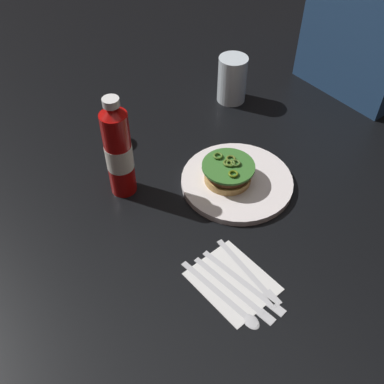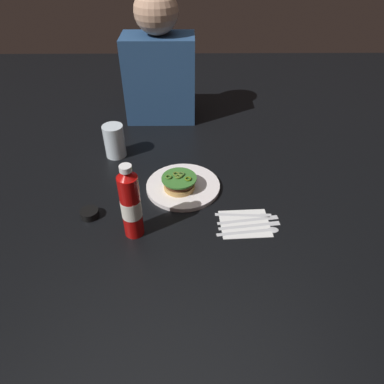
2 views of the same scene
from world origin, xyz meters
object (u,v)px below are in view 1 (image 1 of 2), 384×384
ketchup_bottle (119,152)px  butter_knife (238,292)px  dinner_plate (237,181)px  steak_knife (247,285)px  diner_person (374,4)px  condiment_cup (117,139)px  burger_sandwich (228,172)px  napkin (233,281)px  water_glass (232,79)px  fork_utensil (253,276)px  spoon_utensil (230,302)px

ketchup_bottle → butter_knife: ketchup_bottle is taller
dinner_plate → steak_knife: size_ratio=1.31×
diner_person → dinner_plate: bearing=-79.1°
steak_knife → condiment_cup: bearing=177.5°
dinner_plate → diner_person: bearing=100.9°
burger_sandwich → condiment_cup: 0.32m
steak_knife → dinner_plate: bearing=142.8°
napkin → diner_person: size_ratio=0.28×
ketchup_bottle → water_glass: 0.46m
burger_sandwich → water_glass: bearing=137.7°
condiment_cup → steak_knife: condiment_cup is taller
dinner_plate → fork_utensil: size_ratio=1.42×
burger_sandwich → spoon_utensil: size_ratio=0.62×
ketchup_bottle → fork_utensil: ketchup_bottle is taller
napkin → burger_sandwich: bearing=141.7°
spoon_utensil → steak_knife: bearing=97.8°
spoon_utensil → diner_person: (-0.34, 0.78, 0.25)m
burger_sandwich → butter_knife: size_ratio=0.61×
dinner_plate → steak_knife: (0.23, -0.17, -0.00)m
steak_knife → diner_person: size_ratio=0.36×
burger_sandwich → fork_utensil: 0.27m
water_glass → napkin: (0.48, -0.41, -0.07)m
butter_knife → diner_person: 0.86m
condiment_cup → napkin: 0.51m
dinner_plate → fork_utensil: (0.22, -0.15, -0.00)m
burger_sandwich → condiment_cup: bearing=-156.2°
napkin → butter_knife: (0.03, -0.01, 0.00)m
spoon_utensil → butter_knife: 0.03m
diner_person → fork_utensil: bearing=-65.3°
spoon_utensil → steak_knife: size_ratio=0.98×
spoon_utensil → fork_utensil: same height
water_glass → fork_utensil: 0.62m
steak_knife → water_glass: bearing=142.0°
ketchup_bottle → napkin: (0.35, 0.04, -0.11)m
water_glass → spoon_utensil: (0.51, -0.44, -0.06)m
burger_sandwich → butter_knife: burger_sandwich is taller
dinner_plate → water_glass: size_ratio=1.99×
ketchup_bottle → diner_person: diner_person is taller
dinner_plate → spoon_utensil: bearing=-43.7°
napkin → spoon_utensil: 0.05m
burger_sandwich → napkin: bearing=-38.3°
condiment_cup → butter_knife: (0.53, -0.05, -0.01)m
dinner_plate → spoon_utensil: (0.23, -0.22, -0.00)m
steak_knife → ketchup_bottle: bearing=-172.1°
burger_sandwich → water_glass: 0.36m
butter_knife → fork_utensil: (-0.01, 0.05, 0.00)m
napkin → fork_utensil: bearing=66.1°
dinner_plate → condiment_cup: bearing=-154.2°
napkin → condiment_cup: bearing=175.5°
condiment_cup → steak_knife: 0.53m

